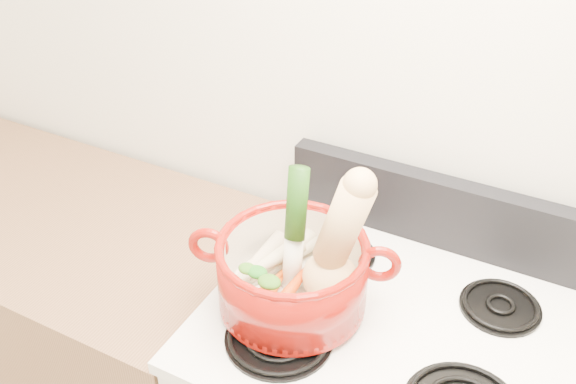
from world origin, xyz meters
The scene contains 20 objects.
wall_back centered at (0.00, 1.75, 1.30)m, with size 3.50×0.02×2.60m, color white.
cooktop centered at (0.00, 1.40, 0.93)m, with size 0.78×0.67×0.03m, color white.
control_backsplash centered at (0.00, 1.70, 1.04)m, with size 0.76×0.05×0.18m, color black.
counter_left centered at (-1.07, 1.40, 0.45)m, with size 1.36×0.65×0.90m, color brown.
burner_front_left centered at (-0.19, 1.24, 0.96)m, with size 0.22×0.22×0.02m, color black.
burner_back_left centered at (-0.19, 1.54, 0.96)m, with size 0.17×0.17×0.02m, color black.
burner_back_right centered at (0.19, 1.54, 0.96)m, with size 0.17×0.17×0.02m, color black.
dutch_oven centered at (-0.21, 1.34, 1.05)m, with size 0.31×0.31×0.15m, color maroon.
pot_handle_left centered at (-0.38, 1.28, 1.10)m, with size 0.09×0.09×0.02m, color maroon.
pot_handle_right centered at (-0.04, 1.39, 1.10)m, with size 0.09×0.09×0.02m, color maroon.
squash centered at (-0.12, 1.35, 1.15)m, with size 0.12×0.12×0.30m, color tan, non-canonical shape.
leek centered at (-0.22, 1.36, 1.14)m, with size 0.04×0.04×0.29m, color white.
ginger centered at (-0.17, 1.41, 1.02)m, with size 0.08×0.06×0.04m, color #D4BC82.
parsnip_0 centered at (-0.26, 1.39, 1.02)m, with size 0.04×0.04×0.19m, color beige.
parsnip_1 centered at (-0.31, 1.33, 1.03)m, with size 0.04×0.04×0.20m, color beige.
parsnip_2 centered at (-0.26, 1.40, 1.03)m, with size 0.05×0.05×0.21m, color #F1E5C4.
parsnip_3 centered at (-0.28, 1.34, 1.04)m, with size 0.04×0.04×0.19m, color beige.
carrot_0 centered at (-0.24, 1.31, 1.02)m, with size 0.03×0.03×0.16m, color #C53F09.
carrot_1 centered at (-0.24, 1.30, 1.02)m, with size 0.03×0.03×0.13m, color #BD4309.
carrot_2 centered at (-0.19, 1.31, 1.03)m, with size 0.04×0.04×0.19m, color #B83D09.
Camera 1 is at (0.25, 0.44, 1.94)m, focal length 40.00 mm.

